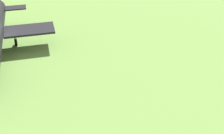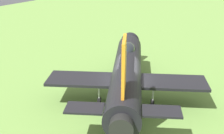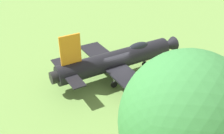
# 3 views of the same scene
# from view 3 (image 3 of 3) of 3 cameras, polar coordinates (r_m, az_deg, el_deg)

# --- Properties ---
(ground_plane) EXTENTS (200.00, 200.00, 0.00)m
(ground_plane) POSITION_cam_3_polar(r_m,az_deg,el_deg) (24.76, 0.85, -1.93)
(ground_plane) COLOR #668E42
(display_jet) EXTENTS (13.06, 9.67, 5.19)m
(display_jet) POSITION_cam_3_polar(r_m,az_deg,el_deg) (24.03, 1.64, 1.89)
(display_jet) COLOR black
(display_jet) RESTS_ON ground_plane
(shade_tree) EXTENTS (5.05, 4.85, 9.46)m
(shade_tree) POSITION_cam_3_polar(r_m,az_deg,el_deg) (10.14, 15.94, -11.58)
(shade_tree) COLOR brown
(shade_tree) RESTS_ON ground_plane
(info_plaque) EXTENTS (0.46, 0.64, 1.14)m
(info_plaque) POSITION_cam_3_polar(r_m,az_deg,el_deg) (20.96, 16.16, -7.23)
(info_plaque) COLOR #333333
(info_plaque) RESTS_ON ground_plane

